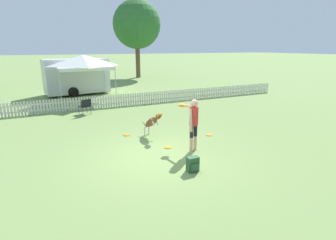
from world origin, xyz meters
The scene contains 12 objects.
ground_plane centered at (0.00, 0.00, 0.00)m, with size 240.00×240.00×0.00m, color olive.
handler_person centered at (1.24, -0.02, 1.09)m, with size 0.43×1.12×1.73m.
leaping_dog centered at (0.55, 1.82, 0.59)m, with size 0.56×1.11×1.00m.
frisbee_near_handler centered at (2.62, 1.02, 0.01)m, with size 0.24×0.24×0.02m.
frisbee_near_dog centered at (0.60, 0.52, 0.01)m, with size 0.24×0.24×0.02m.
frisbee_midfield centered at (-0.29, 2.39, 0.01)m, with size 0.24×0.24×0.02m.
backpack_on_grass centered at (0.48, -1.35, 0.21)m, with size 0.32×0.24×0.42m.
picket_fence centered at (0.00, 7.53, 0.35)m, with size 24.62×0.04×0.70m.
folding_chair_center centered at (-1.22, 6.46, 0.47)m, with size 0.66×0.67×0.80m.
canopy_tent_main centered at (-0.61, 10.24, 2.41)m, with size 3.19×3.19×2.85m.
equipment_trailer centered at (-0.82, 12.81, 1.32)m, with size 5.16×2.51×2.50m.
tree_left_grove centered at (6.73, 21.24, 5.60)m, with size 5.09×5.09×8.17m.
Camera 1 is at (-2.97, -7.02, 3.32)m, focal length 28.00 mm.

